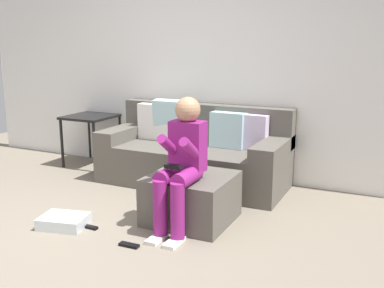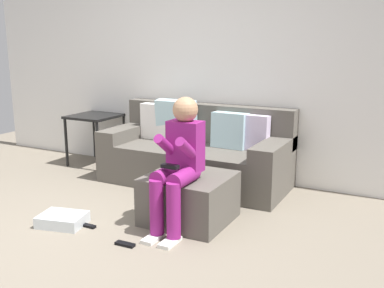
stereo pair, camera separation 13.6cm
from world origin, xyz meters
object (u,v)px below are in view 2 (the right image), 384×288
Objects in this scene: couch_sectional at (197,153)px; side_table at (95,122)px; person_seated at (179,160)px; remote_near_ottoman at (125,244)px; ottoman at (189,198)px; storage_bin at (62,220)px; remote_by_storage_bin at (87,226)px.

couch_sectional is 1.53m from side_table.
remote_near_ottoman is at bearing -114.81° from person_seated.
couch_sectional is at bearing 96.38° from remote_near_ottoman.
ottoman is 0.44m from person_seated.
storage_bin reaches higher than remote_near_ottoman.
person_seated is at bearing -69.50° from couch_sectional.
couch_sectional is at bearing 110.50° from person_seated.
couch_sectional is 1.73m from remote_near_ottoman.
remote_by_storage_bin is (-0.71, -0.32, -0.59)m from person_seated.
person_seated is 1.72× the size of side_table.
storage_bin is (-0.92, -0.60, -0.16)m from ottoman.
side_table is at bearing 146.11° from person_seated.
couch_sectional reaches higher than side_table.
person_seated is 0.98m from remote_by_storage_bin.
remote_near_ottoman is at bearing -15.02° from remote_by_storage_bin.
side_table reaches higher than ottoman.
remote_near_ottoman is (1.75, -1.79, -0.54)m from side_table.
couch_sectional is at bearing -3.80° from side_table.
side_table is at bearing 176.20° from couch_sectional.
couch_sectional is at bearing 81.51° from remote_by_storage_bin.
remote_near_ottoman is 1.00× the size of remote_by_storage_bin.
couch_sectional is at bearing 73.69° from storage_bin.
couch_sectional reaches higher than remote_by_storage_bin.
storage_bin is 2.06m from side_table.
couch_sectional is 5.37× the size of storage_bin.
ottoman is 4.32× the size of remote_by_storage_bin.
couch_sectional is 3.20× the size of side_table.
storage_bin is 2.37× the size of remote_near_ottoman.
ottoman is 4.33× the size of remote_near_ottoman.
side_table is at bearing 128.25° from remote_by_storage_bin.
couch_sectional reaches higher than ottoman.
ottoman is 0.73m from remote_near_ottoman.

